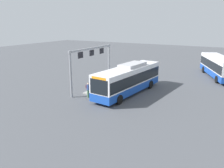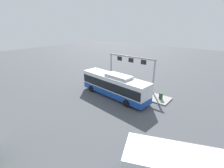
{
  "view_description": "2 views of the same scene",
  "coord_description": "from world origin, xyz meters",
  "px_view_note": "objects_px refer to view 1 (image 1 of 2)",
  "views": [
    {
      "loc": [
        23.43,
        11.02,
        8.17
      ],
      "look_at": [
        3.02,
        -0.52,
        1.77
      ],
      "focal_mm": 36.67,
      "sensor_mm": 36.0,
      "label": 1
    },
    {
      "loc": [
        -13.26,
        17.04,
        9.98
      ],
      "look_at": [
        1.21,
        -1.02,
        1.33
      ],
      "focal_mm": 25.83,
      "sensor_mm": 36.0,
      "label": 2
    }
  ],
  "objects_px": {
    "bus_background_left": "(219,66)",
    "person_boarding": "(98,86)",
    "person_waiting_near": "(88,90)",
    "person_waiting_mid": "(104,83)",
    "trash_bin": "(127,75)",
    "bus_main": "(129,78)"
  },
  "relations": [
    {
      "from": "bus_background_left",
      "to": "person_waiting_mid",
      "type": "distance_m",
      "value": 18.59
    },
    {
      "from": "person_waiting_mid",
      "to": "person_boarding",
      "type": "bearing_deg",
      "value": -103.34
    },
    {
      "from": "bus_background_left",
      "to": "person_waiting_mid",
      "type": "xyz_separation_m",
      "value": [
        14.81,
        -11.22,
        -0.73
      ]
    },
    {
      "from": "bus_background_left",
      "to": "person_boarding",
      "type": "relative_size",
      "value": 6.55
    },
    {
      "from": "person_waiting_near",
      "to": "person_waiting_mid",
      "type": "xyz_separation_m",
      "value": [
        -2.74,
        0.36,
        0.16
      ]
    },
    {
      "from": "person_waiting_near",
      "to": "trash_bin",
      "type": "distance_m",
      "value": 9.41
    },
    {
      "from": "person_waiting_mid",
      "to": "bus_main",
      "type": "bearing_deg",
      "value": -3.23
    },
    {
      "from": "bus_background_left",
      "to": "person_boarding",
      "type": "bearing_deg",
      "value": -56.93
    },
    {
      "from": "person_waiting_mid",
      "to": "trash_bin",
      "type": "height_order",
      "value": "person_waiting_mid"
    },
    {
      "from": "person_boarding",
      "to": "trash_bin",
      "type": "relative_size",
      "value": 1.86
    },
    {
      "from": "bus_background_left",
      "to": "person_waiting_near",
      "type": "bearing_deg",
      "value": -56.21
    },
    {
      "from": "person_boarding",
      "to": "person_waiting_mid",
      "type": "relative_size",
      "value": 1.0
    },
    {
      "from": "bus_main",
      "to": "trash_bin",
      "type": "xyz_separation_m",
      "value": [
        -5.83,
        -3.08,
        -1.2
      ]
    },
    {
      "from": "person_waiting_near",
      "to": "trash_bin",
      "type": "bearing_deg",
      "value": 116.18
    },
    {
      "from": "person_waiting_mid",
      "to": "trash_bin",
      "type": "bearing_deg",
      "value": 72.17
    },
    {
      "from": "bus_background_left",
      "to": "bus_main",
      "type": "bearing_deg",
      "value": -53.54
    },
    {
      "from": "trash_bin",
      "to": "bus_background_left",
      "type": "bearing_deg",
      "value": 125.57
    },
    {
      "from": "person_waiting_mid",
      "to": "trash_bin",
      "type": "xyz_separation_m",
      "value": [
        -6.67,
        -0.17,
        -0.44
      ]
    },
    {
      "from": "person_waiting_near",
      "to": "person_waiting_mid",
      "type": "bearing_deg",
      "value": 109.93
    },
    {
      "from": "person_boarding",
      "to": "person_waiting_mid",
      "type": "height_order",
      "value": "same"
    },
    {
      "from": "bus_main",
      "to": "person_waiting_mid",
      "type": "height_order",
      "value": "bus_main"
    },
    {
      "from": "bus_background_left",
      "to": "person_waiting_near",
      "type": "height_order",
      "value": "bus_background_left"
    }
  ]
}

